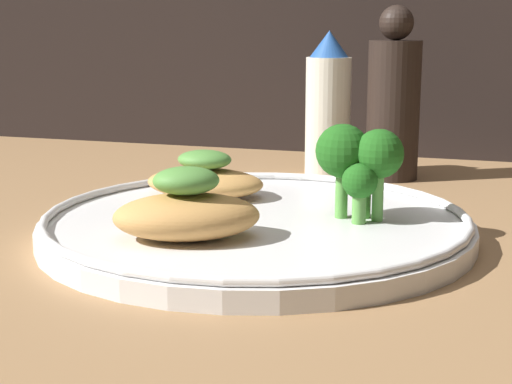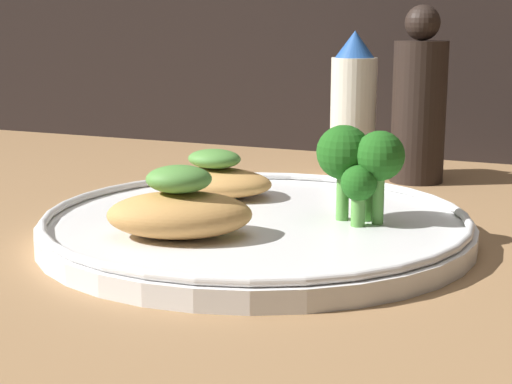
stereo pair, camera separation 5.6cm
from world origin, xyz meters
The scene contains 7 objects.
ground_plane centered at (0.00, 0.00, -0.50)cm, with size 180.00×180.00×1.00cm, color #936D47.
plate centered at (0.00, 0.00, 0.99)cm, with size 31.19×31.19×2.00cm.
grilled_meat_front centered at (-2.71, -6.37, 3.21)cm, with size 11.34×9.65×4.79cm.
grilled_meat_middle centered at (-6.22, 5.74, 2.85)cm, with size 9.99×6.51×3.86cm.
broccoli_bunch centered at (6.99, 2.17, 5.76)cm, with size 6.35×4.49×6.86cm.
sauce_bottle centered at (-0.53, 25.43, 6.97)cm, with size 4.57×4.57×14.56cm.
pepper_grinder centered at (6.06, 25.43, 7.62)cm, with size 5.19×5.19×16.99cm.
Camera 1 is at (16.86, -52.29, 15.24)cm, focal length 55.00 mm.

